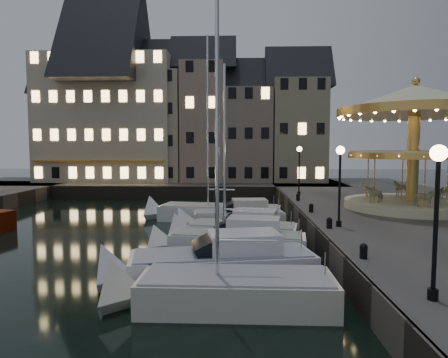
{
  "coord_description": "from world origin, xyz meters",
  "views": [
    {
      "loc": [
        1.93,
        -19.63,
        5.4
      ],
      "look_at": [
        1.0,
        8.0,
        3.2
      ],
      "focal_mm": 32.0,
      "sensor_mm": 36.0,
      "label": 1
    }
  ],
  "objects_px": {
    "bollard_b": "(329,222)",
    "motorboat_a": "(219,292)",
    "streetlamp_b": "(340,174)",
    "motorboat_d": "(235,232)",
    "motorboat_f": "(212,213)",
    "bollard_d": "(298,197)",
    "motorboat_e": "(233,219)",
    "motorboat_c": "(229,242)",
    "streetlamp_c": "(299,164)",
    "carousel": "(415,123)",
    "bollard_c": "(311,208)",
    "bollard_a": "(364,250)",
    "motorboat_b": "(212,265)",
    "streetlamp_a": "(437,200)"
  },
  "relations": [
    {
      "from": "bollard_b",
      "to": "motorboat_a",
      "type": "height_order",
      "value": "motorboat_a"
    },
    {
      "from": "streetlamp_b",
      "to": "motorboat_d",
      "type": "distance_m",
      "value": 6.52
    },
    {
      "from": "motorboat_d",
      "to": "motorboat_f",
      "type": "distance_m",
      "value": 7.26
    },
    {
      "from": "bollard_d",
      "to": "motorboat_e",
      "type": "relative_size",
      "value": 0.08
    },
    {
      "from": "motorboat_c",
      "to": "motorboat_d",
      "type": "relative_size",
      "value": 1.45
    },
    {
      "from": "streetlamp_c",
      "to": "bollard_d",
      "type": "height_order",
      "value": "streetlamp_c"
    },
    {
      "from": "motorboat_a",
      "to": "motorboat_d",
      "type": "distance_m",
      "value": 9.08
    },
    {
      "from": "carousel",
      "to": "motorboat_a",
      "type": "bearing_deg",
      "value": -131.54
    },
    {
      "from": "bollard_c",
      "to": "motorboat_e",
      "type": "distance_m",
      "value": 5.23
    },
    {
      "from": "bollard_c",
      "to": "motorboat_f",
      "type": "height_order",
      "value": "motorboat_f"
    },
    {
      "from": "streetlamp_b",
      "to": "motorboat_d",
      "type": "xyz_separation_m",
      "value": [
        -5.38,
        1.48,
        -3.38
      ]
    },
    {
      "from": "bollard_a",
      "to": "carousel",
      "type": "distance_m",
      "value": 15.12
    },
    {
      "from": "bollard_b",
      "to": "bollard_d",
      "type": "relative_size",
      "value": 1.0
    },
    {
      "from": "motorboat_e",
      "to": "motorboat_d",
      "type": "bearing_deg",
      "value": -87.24
    },
    {
      "from": "bollard_b",
      "to": "motorboat_c",
      "type": "xyz_separation_m",
      "value": [
        -5.06,
        -0.52,
        -0.93
      ]
    },
    {
      "from": "motorboat_d",
      "to": "motorboat_c",
      "type": "bearing_deg",
      "value": -96.45
    },
    {
      "from": "motorboat_b",
      "to": "carousel",
      "type": "height_order",
      "value": "carousel"
    },
    {
      "from": "bollard_a",
      "to": "streetlamp_c",
      "type": "bearing_deg",
      "value": 88.24
    },
    {
      "from": "streetlamp_a",
      "to": "bollard_c",
      "type": "height_order",
      "value": "streetlamp_a"
    },
    {
      "from": "streetlamp_a",
      "to": "motorboat_f",
      "type": "distance_m",
      "value": 20.15
    },
    {
      "from": "bollard_c",
      "to": "carousel",
      "type": "bearing_deg",
      "value": 14.11
    },
    {
      "from": "streetlamp_a",
      "to": "motorboat_d",
      "type": "distance_m",
      "value": 13.12
    },
    {
      "from": "motorboat_e",
      "to": "streetlamp_a",
      "type": "bearing_deg",
      "value": -70.46
    },
    {
      "from": "bollard_d",
      "to": "motorboat_c",
      "type": "height_order",
      "value": "motorboat_c"
    },
    {
      "from": "streetlamp_a",
      "to": "bollard_a",
      "type": "bearing_deg",
      "value": 98.53
    },
    {
      "from": "bollard_c",
      "to": "streetlamp_a",
      "type": "bearing_deg",
      "value": -87.63
    },
    {
      "from": "streetlamp_a",
      "to": "motorboat_b",
      "type": "relative_size",
      "value": 0.49
    },
    {
      "from": "streetlamp_a",
      "to": "motorboat_e",
      "type": "height_order",
      "value": "streetlamp_a"
    },
    {
      "from": "carousel",
      "to": "streetlamp_c",
      "type": "bearing_deg",
      "value": 131.49
    },
    {
      "from": "motorboat_a",
      "to": "carousel",
      "type": "bearing_deg",
      "value": 48.46
    },
    {
      "from": "streetlamp_c",
      "to": "motorboat_d",
      "type": "xyz_separation_m",
      "value": [
        -5.38,
        -12.02,
        -3.38
      ]
    },
    {
      "from": "bollard_a",
      "to": "motorboat_b",
      "type": "distance_m",
      "value": 5.87
    },
    {
      "from": "motorboat_f",
      "to": "carousel",
      "type": "height_order",
      "value": "motorboat_f"
    },
    {
      "from": "streetlamp_c",
      "to": "bollard_a",
      "type": "bearing_deg",
      "value": -91.76
    },
    {
      "from": "motorboat_d",
      "to": "carousel",
      "type": "bearing_deg",
      "value": 22.09
    },
    {
      "from": "motorboat_d",
      "to": "streetlamp_c",
      "type": "bearing_deg",
      "value": 65.89
    },
    {
      "from": "bollard_a",
      "to": "bollard_d",
      "type": "bearing_deg",
      "value": 90.0
    },
    {
      "from": "streetlamp_b",
      "to": "motorboat_c",
      "type": "height_order",
      "value": "motorboat_c"
    },
    {
      "from": "bollard_a",
      "to": "motorboat_f",
      "type": "height_order",
      "value": "motorboat_f"
    },
    {
      "from": "motorboat_d",
      "to": "carousel",
      "type": "xyz_separation_m",
      "value": [
        11.79,
        4.78,
        6.38
      ]
    },
    {
      "from": "carousel",
      "to": "motorboat_d",
      "type": "bearing_deg",
      "value": -157.91
    },
    {
      "from": "motorboat_e",
      "to": "motorboat_f",
      "type": "distance_m",
      "value": 3.19
    },
    {
      "from": "streetlamp_a",
      "to": "bollard_a",
      "type": "xyz_separation_m",
      "value": [
        -0.6,
        4.0,
        -2.41
      ]
    },
    {
      "from": "bollard_c",
      "to": "motorboat_e",
      "type": "relative_size",
      "value": 0.08
    },
    {
      "from": "streetlamp_a",
      "to": "motorboat_c",
      "type": "xyz_separation_m",
      "value": [
        -5.66,
        8.98,
        -3.34
      ]
    },
    {
      "from": "bollard_a",
      "to": "motorboat_d",
      "type": "distance_m",
      "value": 8.93
    },
    {
      "from": "bollard_a",
      "to": "bollard_c",
      "type": "height_order",
      "value": "same"
    },
    {
      "from": "motorboat_d",
      "to": "motorboat_e",
      "type": "height_order",
      "value": "same"
    },
    {
      "from": "motorboat_d",
      "to": "motorboat_e",
      "type": "relative_size",
      "value": 1.0
    },
    {
      "from": "bollard_b",
      "to": "motorboat_a",
      "type": "bearing_deg",
      "value": -126.61
    }
  ]
}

